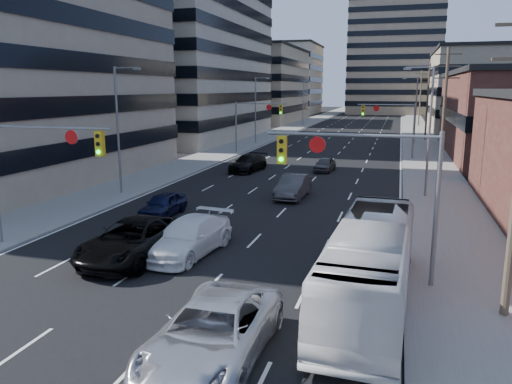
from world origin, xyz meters
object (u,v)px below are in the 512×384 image
(white_van, at_px, (188,237))
(sedan_blue, at_px, (163,204))
(silver_suv, at_px, (213,332))
(transit_bus, at_px, (371,264))
(black_pickup, at_px, (133,240))

(white_van, xyz_separation_m, sedan_blue, (-4.31, 6.09, -0.12))
(sedan_blue, bearing_deg, white_van, -54.69)
(silver_suv, distance_m, transit_bus, 6.40)
(silver_suv, relative_size, transit_bus, 0.56)
(sedan_blue, bearing_deg, transit_bus, -36.74)
(silver_suv, bearing_deg, black_pickup, 132.97)
(silver_suv, height_order, transit_bus, transit_bus)
(sedan_blue, bearing_deg, silver_suv, -58.93)
(black_pickup, height_order, sedan_blue, black_pickup)
(white_van, relative_size, sedan_blue, 1.37)
(black_pickup, bearing_deg, transit_bus, -9.19)
(white_van, xyz_separation_m, transit_bus, (8.37, -3.39, 0.69))
(silver_suv, relative_size, sedan_blue, 1.48)
(black_pickup, relative_size, white_van, 1.12)
(silver_suv, height_order, sedan_blue, silver_suv)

